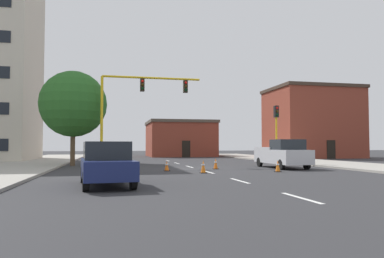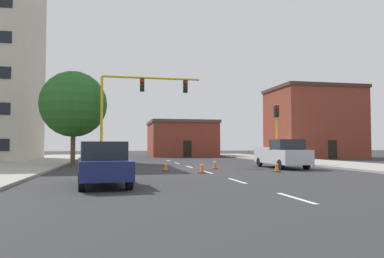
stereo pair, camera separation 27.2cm
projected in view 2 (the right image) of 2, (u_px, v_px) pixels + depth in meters
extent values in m
plane|color=#2D2D30|center=(196.00, 169.00, 24.83)|extent=(160.00, 160.00, 0.00)
cube|color=#9E998E|center=(30.00, 164.00, 30.18)|extent=(6.00, 56.00, 0.14)
cube|color=#9E998E|center=(304.00, 161.00, 35.15)|extent=(6.00, 56.00, 0.14)
cube|color=silver|center=(296.00, 198.00, 11.14)|extent=(0.16, 2.40, 0.01)
cube|color=silver|center=(237.00, 181.00, 16.52)|extent=(0.16, 2.40, 0.01)
cube|color=silver|center=(207.00, 172.00, 21.90)|extent=(0.16, 2.40, 0.01)
cube|color=silver|center=(189.00, 167.00, 27.28)|extent=(0.16, 2.40, 0.01)
cube|color=silver|center=(177.00, 163.00, 32.66)|extent=(0.16, 2.40, 0.01)
cube|color=silver|center=(168.00, 161.00, 38.04)|extent=(0.16, 2.40, 0.01)
cube|color=brown|center=(181.00, 140.00, 53.21)|extent=(9.00, 9.34, 4.64)
cube|color=#4C4238|center=(181.00, 123.00, 53.32)|extent=(9.30, 9.64, 0.40)
cube|color=black|center=(187.00, 149.00, 48.56)|extent=(1.10, 0.06, 2.20)
cube|color=brown|center=(314.00, 124.00, 47.45)|extent=(10.41, 8.31, 8.61)
cube|color=#3D2D23|center=(313.00, 89.00, 47.65)|extent=(10.71, 8.61, 0.40)
cube|color=black|center=(333.00, 149.00, 43.21)|extent=(1.10, 0.06, 2.20)
cube|color=yellow|center=(101.00, 163.00, 27.19)|extent=(1.80, 1.20, 0.55)
cylinder|color=yellow|center=(102.00, 118.00, 27.33)|extent=(0.20, 0.20, 6.20)
cylinder|color=yellow|center=(152.00, 78.00, 28.23)|extent=(7.44, 0.16, 0.16)
cube|color=black|center=(142.00, 85.00, 28.05)|extent=(0.32, 0.36, 0.95)
sphere|color=red|center=(142.00, 81.00, 27.88)|extent=(0.20, 0.20, 0.20)
sphere|color=#38280A|center=(142.00, 85.00, 27.86)|extent=(0.20, 0.20, 0.20)
sphere|color=black|center=(142.00, 88.00, 27.85)|extent=(0.20, 0.20, 0.20)
cube|color=black|center=(185.00, 87.00, 28.73)|extent=(0.32, 0.36, 0.95)
sphere|color=red|center=(186.00, 83.00, 28.56)|extent=(0.20, 0.20, 0.20)
sphere|color=#38280A|center=(186.00, 86.00, 28.54)|extent=(0.20, 0.20, 0.20)
sphere|color=black|center=(186.00, 90.00, 28.53)|extent=(0.20, 0.20, 0.20)
cylinder|color=yellow|center=(277.00, 135.00, 29.69)|extent=(0.14, 0.14, 4.80)
cube|color=black|center=(276.00, 112.00, 29.78)|extent=(0.32, 0.36, 0.95)
sphere|color=red|center=(277.00, 108.00, 29.61)|extent=(0.20, 0.20, 0.20)
sphere|color=#38280A|center=(277.00, 111.00, 29.59)|extent=(0.20, 0.20, 0.20)
sphere|color=black|center=(277.00, 115.00, 29.58)|extent=(0.20, 0.20, 0.20)
cylinder|color=brown|center=(73.00, 147.00, 28.72)|extent=(0.36, 0.36, 2.89)
sphere|color=#286023|center=(74.00, 104.00, 28.86)|extent=(5.16, 5.16, 5.16)
cube|color=#BCBCC1|center=(281.00, 156.00, 25.78)|extent=(2.04, 5.41, 0.95)
cube|color=#1E2328|center=(287.00, 145.00, 24.94)|extent=(1.85, 1.81, 0.70)
cube|color=#BCBCC1|center=(274.00, 148.00, 26.97)|extent=(2.02, 2.82, 0.16)
cylinder|color=black|center=(306.00, 164.00, 24.14)|extent=(0.22, 0.68, 0.68)
cylinder|color=black|center=(281.00, 165.00, 23.79)|extent=(0.22, 0.68, 0.68)
cylinder|color=black|center=(282.00, 162.00, 27.74)|extent=(0.22, 0.68, 0.68)
cylinder|color=black|center=(259.00, 162.00, 27.39)|extent=(0.22, 0.68, 0.68)
cube|color=navy|center=(103.00, 168.00, 14.50)|extent=(2.28, 4.66, 0.70)
cube|color=#1E2328|center=(103.00, 151.00, 14.63)|extent=(1.92, 2.46, 0.70)
cylinder|color=black|center=(81.00, 175.00, 15.70)|extent=(0.29, 0.70, 0.68)
cylinder|color=black|center=(120.00, 174.00, 16.19)|extent=(0.29, 0.70, 0.68)
cylinder|color=black|center=(82.00, 182.00, 12.78)|extent=(0.29, 0.70, 0.68)
cylinder|color=black|center=(129.00, 180.00, 13.27)|extent=(0.29, 0.70, 0.68)
cube|color=black|center=(202.00, 173.00, 21.05)|extent=(0.36, 0.36, 0.04)
cone|color=orange|center=(202.00, 166.00, 21.07)|extent=(0.28, 0.28, 0.72)
cylinder|color=white|center=(202.00, 165.00, 21.07)|extent=(0.19, 0.19, 0.08)
cube|color=black|center=(166.00, 171.00, 22.85)|extent=(0.36, 0.36, 0.04)
cone|color=orange|center=(166.00, 166.00, 22.87)|extent=(0.28, 0.28, 0.59)
cylinder|color=white|center=(166.00, 164.00, 22.87)|extent=(0.19, 0.19, 0.08)
cube|color=black|center=(215.00, 169.00, 24.62)|extent=(0.36, 0.36, 0.04)
cone|color=orange|center=(215.00, 163.00, 24.64)|extent=(0.28, 0.28, 0.69)
cylinder|color=white|center=(215.00, 162.00, 24.64)|extent=(0.19, 0.19, 0.08)
cube|color=black|center=(277.00, 172.00, 21.98)|extent=(0.36, 0.36, 0.04)
cone|color=orange|center=(277.00, 166.00, 22.00)|extent=(0.28, 0.28, 0.67)
cylinder|color=white|center=(277.00, 164.00, 22.00)|extent=(0.19, 0.19, 0.08)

